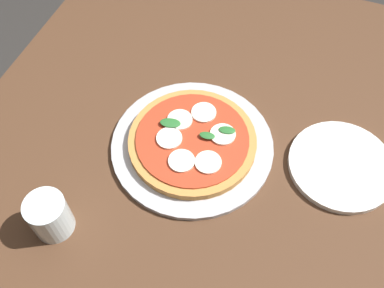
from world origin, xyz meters
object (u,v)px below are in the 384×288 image
(dining_table, at_px, (183,188))
(serving_tray, at_px, (192,145))
(pizza, at_px, (192,140))
(plate_white, at_px, (341,165))
(glass_cup, at_px, (50,216))

(dining_table, bearing_deg, serving_tray, -179.23)
(pizza, relative_size, plate_white, 1.24)
(serving_tray, relative_size, pizza, 1.28)
(dining_table, relative_size, glass_cup, 15.33)
(glass_cup, bearing_deg, pizza, 145.55)
(pizza, bearing_deg, glass_cup, -34.45)
(dining_table, xyz_separation_m, serving_tray, (-0.06, -0.00, 0.10))
(pizza, distance_m, glass_cup, 0.33)
(plate_white, height_order, glass_cup, glass_cup)
(glass_cup, bearing_deg, serving_tray, 145.49)
(pizza, relative_size, glass_cup, 3.07)
(dining_table, relative_size, pizza, 4.99)
(glass_cup, bearing_deg, dining_table, 138.67)
(serving_tray, xyz_separation_m, plate_white, (-0.06, 0.32, 0.00))
(serving_tray, bearing_deg, dining_table, 0.77)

